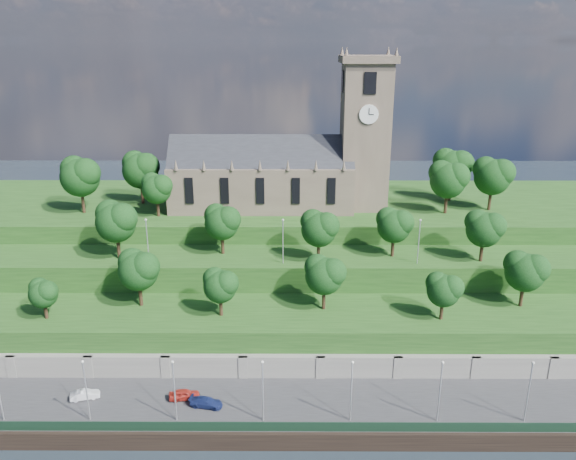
{
  "coord_description": "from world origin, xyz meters",
  "views": [
    {
      "loc": [
        1.08,
        -51.69,
        43.47
      ],
      "look_at": [
        0.73,
        30.0,
        15.88
      ],
      "focal_mm": 35.0,
      "sensor_mm": 36.0,
      "label": 1
    }
  ],
  "objects_px": {
    "car_left": "(184,394)",
    "car_middle": "(85,395)",
    "church": "(289,166)",
    "car_right": "(206,402)"
  },
  "relations": [
    {
      "from": "car_left",
      "to": "car_middle",
      "type": "height_order",
      "value": "car_left"
    },
    {
      "from": "car_right",
      "to": "car_left",
      "type": "bearing_deg",
      "value": 73.87
    },
    {
      "from": "church",
      "to": "car_right",
      "type": "distance_m",
      "value": 46.56
    },
    {
      "from": "car_left",
      "to": "car_middle",
      "type": "bearing_deg",
      "value": 81.72
    },
    {
      "from": "church",
      "to": "car_middle",
      "type": "xyz_separation_m",
      "value": [
        -24.74,
        -39.46,
        -19.95
      ]
    },
    {
      "from": "car_left",
      "to": "church",
      "type": "bearing_deg",
      "value": -26.05
    },
    {
      "from": "church",
      "to": "car_left",
      "type": "distance_m",
      "value": 45.95
    },
    {
      "from": "car_left",
      "to": "car_right",
      "type": "bearing_deg",
      "value": -125.45
    },
    {
      "from": "car_left",
      "to": "car_middle",
      "type": "relative_size",
      "value": 1.07
    },
    {
      "from": "car_left",
      "to": "car_right",
      "type": "distance_m",
      "value": 3.24
    }
  ]
}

